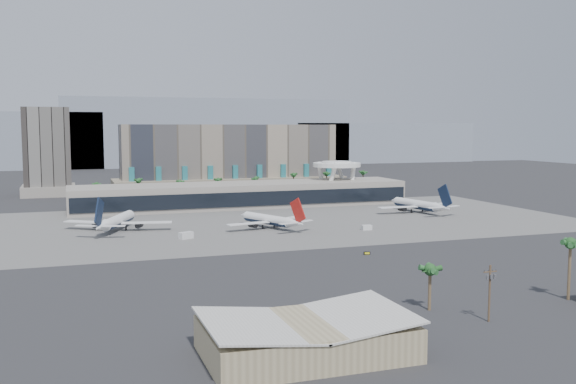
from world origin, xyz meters
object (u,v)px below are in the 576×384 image
object	(u,v)px
airliner_left	(117,221)
taxiway_sign	(367,253)
service_vehicle_a	(186,235)
service_vehicle_b	(367,228)
airliner_centre	(270,220)
airliner_right	(418,205)
utility_pole	(490,288)

from	to	relation	value
airliner_left	taxiway_sign	world-z (taller)	airliner_left
service_vehicle_a	service_vehicle_b	distance (m)	70.87
airliner_left	taxiway_sign	distance (m)	103.84
airliner_centre	airliner_right	xyz separation A→B (m)	(81.09, 22.52, 0.33)
service_vehicle_a	taxiway_sign	xyz separation A→B (m)	(49.27, -47.79, -0.76)
utility_pole	service_vehicle_a	xyz separation A→B (m)	(-42.11, 119.96, -5.90)
utility_pole	taxiway_sign	world-z (taller)	utility_pole
airliner_centre	service_vehicle_b	size ratio (longest dim) A/B	9.56
airliner_centre	service_vehicle_b	world-z (taller)	airliner_centre
taxiway_sign	service_vehicle_b	bearing A→B (deg)	77.18
service_vehicle_b	taxiway_sign	distance (m)	49.34
utility_pole	airliner_left	size ratio (longest dim) A/B	0.29
airliner_centre	airliner_right	size ratio (longest dim) A/B	0.86
airliner_left	utility_pole	bearing A→B (deg)	-43.70
airliner_centre	service_vehicle_a	xyz separation A→B (m)	(-36.12, -13.66, -2.22)
airliner_left	service_vehicle_a	size ratio (longest dim) A/B	8.26
utility_pole	taxiway_sign	size ratio (longest dim) A/B	5.55
utility_pole	taxiway_sign	distance (m)	72.83
airliner_centre	service_vehicle_a	size ratio (longest dim) A/B	7.36
service_vehicle_b	taxiway_sign	bearing A→B (deg)	-115.34
service_vehicle_a	service_vehicle_b	size ratio (longest dim) A/B	1.30
airliner_right	service_vehicle_a	distance (m)	122.70
airliner_centre	taxiway_sign	size ratio (longest dim) A/B	17.33
airliner_left	airliner_right	world-z (taller)	airliner_left
airliner_right	taxiway_sign	size ratio (longest dim) A/B	20.08
utility_pole	service_vehicle_a	size ratio (longest dim) A/B	2.35
airliner_right	taxiway_sign	xyz separation A→B (m)	(-67.94, -83.96, -3.32)
airliner_centre	airliner_right	distance (m)	84.16
airliner_centre	service_vehicle_a	distance (m)	38.68
utility_pole	service_vehicle_b	size ratio (longest dim) A/B	3.06
airliner_left	service_vehicle_b	xyz separation A→B (m)	(93.23, -30.63, -2.88)
airliner_left	airliner_right	xyz separation A→B (m)	(139.65, 8.94, -0.09)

